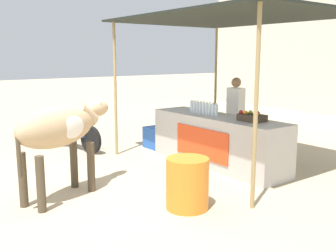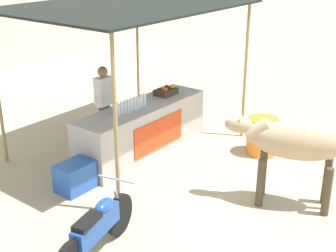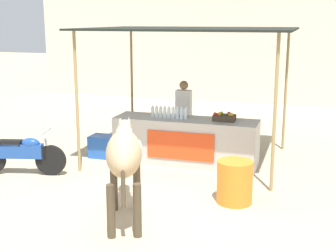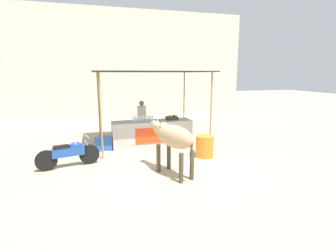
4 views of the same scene
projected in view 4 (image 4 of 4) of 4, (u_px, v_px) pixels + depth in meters
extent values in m
plane|color=tan|center=(168.00, 164.00, 8.01)|extent=(60.00, 60.00, 0.00)
cube|color=beige|center=(125.00, 64.00, 16.91)|extent=(16.00, 0.50, 6.70)
cube|color=#B2ADA8|center=(152.00, 133.00, 9.99)|extent=(3.00, 0.80, 0.96)
cube|color=red|center=(155.00, 136.00, 9.61)|extent=(1.40, 0.02, 0.58)
cube|color=black|center=(150.00, 72.00, 9.82)|extent=(4.20, 3.20, 0.04)
cylinder|color=#997F51|center=(101.00, 116.00, 8.23)|extent=(0.06, 0.06, 2.79)
cylinder|color=#997F51|center=(211.00, 112.00, 9.24)|extent=(0.06, 0.06, 2.79)
cylinder|color=#997F51|center=(99.00, 106.00, 10.95)|extent=(0.06, 0.06, 2.79)
cylinder|color=#997F51|center=(184.00, 103.00, 11.96)|extent=(0.06, 0.06, 2.79)
cylinder|color=silver|center=(133.00, 119.00, 9.64)|extent=(0.07, 0.07, 0.22)
cylinder|color=white|center=(133.00, 116.00, 9.62)|extent=(0.04, 0.04, 0.03)
cylinder|color=silver|center=(136.00, 119.00, 9.66)|extent=(0.07, 0.07, 0.22)
cylinder|color=white|center=(136.00, 116.00, 9.64)|extent=(0.04, 0.04, 0.03)
cylinder|color=silver|center=(138.00, 119.00, 9.69)|extent=(0.07, 0.07, 0.22)
cylinder|color=white|center=(138.00, 115.00, 9.66)|extent=(0.04, 0.04, 0.03)
cylinder|color=silver|center=(141.00, 119.00, 9.71)|extent=(0.07, 0.07, 0.22)
cylinder|color=white|center=(141.00, 115.00, 9.69)|extent=(0.04, 0.04, 0.03)
cylinder|color=silver|center=(143.00, 119.00, 9.74)|extent=(0.07, 0.07, 0.22)
cylinder|color=white|center=(143.00, 115.00, 9.71)|extent=(0.04, 0.04, 0.03)
cylinder|color=silver|center=(145.00, 118.00, 9.76)|extent=(0.07, 0.07, 0.22)
cylinder|color=white|center=(145.00, 115.00, 9.74)|extent=(0.04, 0.04, 0.03)
cylinder|color=silver|center=(148.00, 118.00, 9.78)|extent=(0.07, 0.07, 0.22)
cylinder|color=white|center=(148.00, 115.00, 9.76)|extent=(0.04, 0.04, 0.03)
cylinder|color=silver|center=(150.00, 118.00, 9.81)|extent=(0.07, 0.07, 0.22)
cylinder|color=white|center=(150.00, 115.00, 9.78)|extent=(0.04, 0.04, 0.03)
cylinder|color=silver|center=(152.00, 118.00, 9.83)|extent=(0.07, 0.07, 0.22)
cylinder|color=white|center=(152.00, 115.00, 9.81)|extent=(0.04, 0.04, 0.03)
cube|color=#3F3326|center=(172.00, 118.00, 10.15)|extent=(0.44, 0.32, 0.12)
sphere|color=#8CB22D|center=(170.00, 116.00, 10.14)|extent=(0.08, 0.08, 0.08)
sphere|color=orange|center=(176.00, 116.00, 10.10)|extent=(0.08, 0.08, 0.08)
sphere|color=#B21E19|center=(168.00, 116.00, 9.99)|extent=(0.08, 0.08, 0.08)
sphere|color=#B21E19|center=(174.00, 116.00, 10.19)|extent=(0.08, 0.08, 0.08)
sphere|color=#8CB22D|center=(175.00, 116.00, 10.10)|extent=(0.08, 0.08, 0.08)
sphere|color=orange|center=(170.00, 116.00, 10.04)|extent=(0.08, 0.08, 0.08)
cylinder|color=#383842|center=(142.00, 131.00, 10.64)|extent=(0.22, 0.22, 0.88)
cube|color=silver|center=(142.00, 113.00, 10.50)|extent=(0.34, 0.20, 0.56)
sphere|color=#8C6647|center=(142.00, 103.00, 10.42)|extent=(0.20, 0.20, 0.20)
cube|color=blue|center=(103.00, 143.00, 9.45)|extent=(0.60, 0.44, 0.48)
cylinder|color=orange|center=(205.00, 146.00, 8.62)|extent=(0.59, 0.59, 0.72)
ellipsoid|color=tan|center=(175.00, 137.00, 6.90)|extent=(1.00, 1.49, 0.60)
cylinder|color=#493D2C|center=(158.00, 158.00, 7.31)|extent=(0.12, 0.12, 0.78)
cylinder|color=#493D2C|center=(169.00, 156.00, 7.53)|extent=(0.12, 0.12, 0.78)
cylinder|color=#493D2C|center=(181.00, 168.00, 6.55)|extent=(0.12, 0.12, 0.78)
cylinder|color=#493D2C|center=(192.00, 165.00, 6.76)|extent=(0.12, 0.12, 0.78)
cylinder|color=tan|center=(161.00, 129.00, 7.34)|extent=(0.39, 0.51, 0.41)
ellipsoid|color=tan|center=(155.00, 125.00, 7.57)|extent=(0.37, 0.49, 0.26)
cone|color=beige|center=(154.00, 121.00, 7.48)|extent=(0.05, 0.05, 0.10)
cone|color=beige|center=(158.00, 120.00, 7.56)|extent=(0.05, 0.05, 0.10)
cylinder|color=#493D2C|center=(192.00, 152.00, 6.43)|extent=(0.06, 0.06, 0.60)
ellipsoid|color=silver|center=(179.00, 135.00, 7.11)|extent=(0.25, 0.45, 0.32)
cylinder|color=black|center=(89.00, 154.00, 7.96)|extent=(0.60, 0.22, 0.60)
cylinder|color=black|center=(46.00, 161.00, 7.38)|extent=(0.60, 0.22, 0.60)
cube|color=#1E4799|center=(68.00, 151.00, 7.63)|extent=(0.92, 0.39, 0.28)
ellipsoid|color=#1E4799|center=(76.00, 145.00, 7.71)|extent=(0.40, 0.28, 0.20)
cube|color=black|center=(61.00, 147.00, 7.52)|extent=(0.47, 0.28, 0.10)
cylinder|color=#99999E|center=(87.00, 136.00, 7.82)|extent=(0.16, 0.54, 0.03)
cylinder|color=#99999E|center=(88.00, 148.00, 7.91)|extent=(0.21, 0.10, 0.49)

